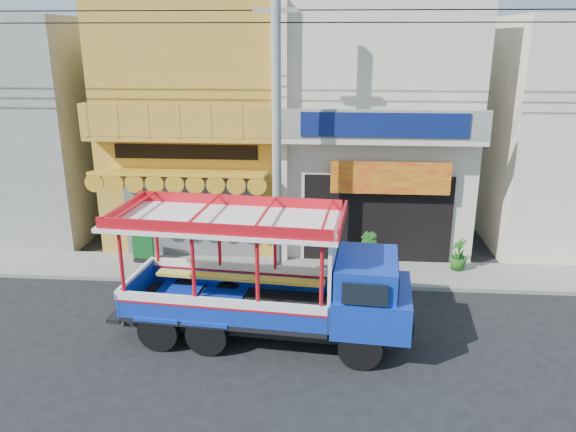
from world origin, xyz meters
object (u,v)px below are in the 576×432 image
Objects in this scene: utility_pole at (282,111)px; potted_plant_c at (459,254)px; songthaew_truck at (284,280)px; green_sign at (143,248)px; potted_plant_b at (370,251)px.

utility_pole is 7.00m from potted_plant_c.
songthaew_truck reaches higher than green_sign.
utility_pole is 26.36× the size of green_sign.
green_sign is at bearing 28.69° from potted_plant_b.
potted_plant_c is (9.84, 0.10, 0.04)m from green_sign.
potted_plant_c is (5.32, 1.11, -4.42)m from utility_pole.
songthaew_truck is 6.34× the size of potted_plant_b.
songthaew_truck reaches higher than potted_plant_b.
potted_plant_c is (4.99, 4.40, -0.95)m from songthaew_truck.
green_sign is (-4.84, 4.30, -0.99)m from songthaew_truck.
songthaew_truck is (0.33, -3.29, -3.47)m from utility_pole.
potted_plant_b reaches higher than green_sign.
potted_plant_c is at bearing 41.39° from songthaew_truck.
songthaew_truck is at bearing -41.56° from green_sign.
potted_plant_b is (7.15, 0.04, 0.11)m from green_sign.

